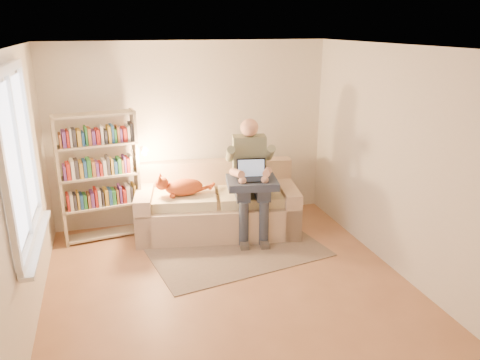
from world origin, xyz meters
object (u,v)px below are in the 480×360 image
object	(u,v)px
person	(250,172)
sofa	(217,207)
bookshelf	(99,171)
laptop	(256,174)
cat	(178,187)

from	to	relation	value
person	sofa	bearing A→B (deg)	160.04
person	bookshelf	xyz separation A→B (m)	(-1.97, 0.44, 0.06)
person	laptop	world-z (taller)	person
sofa	person	bearing A→B (deg)	-19.96
sofa	bookshelf	size ratio (longest dim) A/B	1.34
sofa	laptop	distance (m)	0.83
sofa	bookshelf	world-z (taller)	bookshelf
cat	bookshelf	distance (m)	1.06
laptop	bookshelf	distance (m)	2.08
sofa	laptop	bearing A→B (deg)	-32.00
sofa	cat	world-z (taller)	sofa
person	cat	xyz separation A→B (m)	(-0.97, 0.20, -0.18)
cat	bookshelf	bearing A→B (deg)	176.52
cat	bookshelf	xyz separation A→B (m)	(-1.00, 0.24, 0.24)
sofa	cat	bearing A→B (deg)	-165.25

